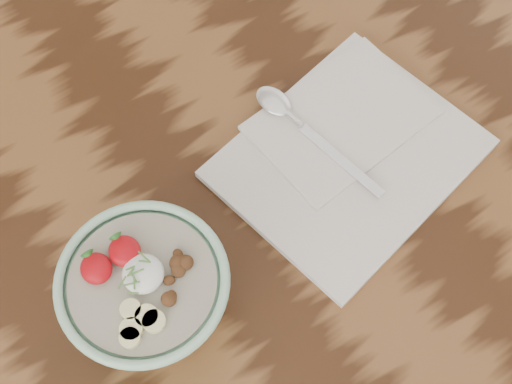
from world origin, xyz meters
The scene contains 4 objects.
table centered at (0.00, 0.00, 65.70)cm, with size 160.00×90.00×75.00cm.
breakfast_bowl centered at (-10.12, -4.51, 80.77)cm, with size 17.08×17.08×11.33cm.
napkin centered at (18.75, -0.86, 75.73)cm, with size 32.39×28.13×1.75cm.
spoon centered at (15.30, 6.16, 77.18)cm, with size 5.76×20.04×1.05cm.
Camera 1 is at (-13.33, -28.87, 149.70)cm, focal length 50.00 mm.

